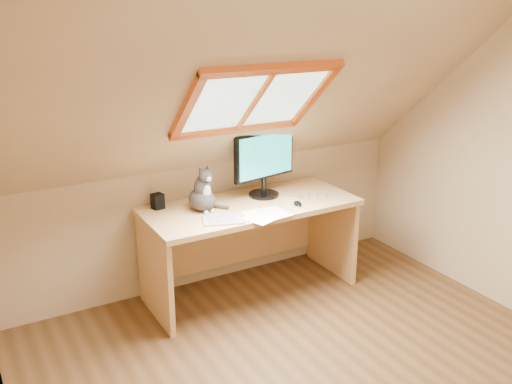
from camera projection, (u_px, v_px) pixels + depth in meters
room_shell at (363, 170)px, 2.89m from camera, size 3.52×3.52×2.41m
desk at (246, 228)px, 4.53m from camera, size 1.66×0.73×0.76m
monitor at (264, 160)px, 4.47m from camera, size 0.57×0.24×0.53m
cat at (202, 194)px, 4.22m from camera, size 0.23×0.26×0.36m
desk_speaker at (158, 201)px, 4.28m from camera, size 0.09×0.09×0.12m
graphics_tablet at (223, 220)px, 4.06m from camera, size 0.34×0.29×0.01m
mouse at (298, 204)px, 4.35m from camera, size 0.09×0.12×0.03m
papers at (262, 215)px, 4.16m from camera, size 0.35×0.30×0.01m
cables at (305, 199)px, 4.50m from camera, size 0.51×0.26×0.01m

